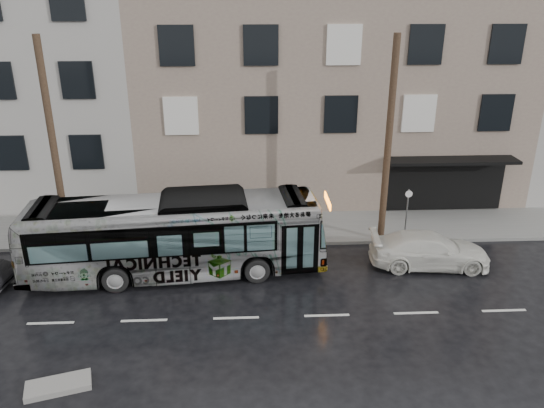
# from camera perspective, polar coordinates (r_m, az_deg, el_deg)

# --- Properties ---
(ground) EXTENTS (120.00, 120.00, 0.00)m
(ground) POSITION_cam_1_polar(r_m,az_deg,el_deg) (21.15, -3.78, -8.36)
(ground) COLOR black
(ground) RESTS_ON ground
(sidewalk) EXTENTS (90.00, 3.60, 0.15)m
(sidewalk) POSITION_cam_1_polar(r_m,az_deg,el_deg) (25.48, -3.65, -2.69)
(sidewalk) COLOR gray
(sidewalk) RESTS_ON ground
(building_taupe) EXTENTS (20.00, 12.00, 11.00)m
(building_taupe) POSITION_cam_1_polar(r_m,az_deg,el_deg) (31.74, 5.54, 12.40)
(building_taupe) COLOR gray
(building_taupe) RESTS_ON ground
(utility_pole_front) EXTENTS (0.30, 0.30, 9.00)m
(utility_pole_front) POSITION_cam_1_polar(r_m,az_deg,el_deg) (23.20, 12.40, 6.38)
(utility_pole_front) COLOR #4C3826
(utility_pole_front) RESTS_ON sidewalk
(utility_pole_rear) EXTENTS (0.30, 0.30, 9.00)m
(utility_pole_rear) POSITION_cam_1_polar(r_m,az_deg,el_deg) (23.79, -22.43, 5.61)
(utility_pole_rear) COLOR #4C3826
(utility_pole_rear) RESTS_ON sidewalk
(sign_post) EXTENTS (0.06, 0.06, 2.40)m
(sign_post) POSITION_cam_1_polar(r_m,az_deg,el_deg) (24.55, 14.27, -1.09)
(sign_post) COLOR slate
(sign_post) RESTS_ON sidewalk
(bus) EXTENTS (12.00, 3.77, 3.29)m
(bus) POSITION_cam_1_polar(r_m,az_deg,el_deg) (21.40, -10.34, -3.35)
(bus) COLOR #B2B2B2
(bus) RESTS_ON ground
(white_sedan) EXTENTS (5.03, 2.37, 1.42)m
(white_sedan) POSITION_cam_1_polar(r_m,az_deg,el_deg) (22.94, 16.57, -4.76)
(white_sedan) COLOR silver
(white_sedan) RESTS_ON ground
(slush_pile) EXTENTS (1.95, 1.27, 0.18)m
(slush_pile) POSITION_cam_1_polar(r_m,az_deg,el_deg) (17.24, -21.99, -17.65)
(slush_pile) COLOR gray
(slush_pile) RESTS_ON ground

